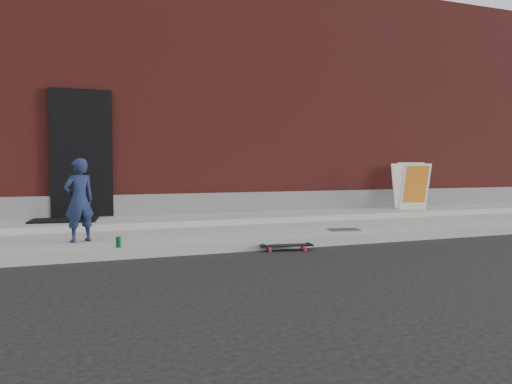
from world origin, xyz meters
name	(u,v)px	position (x,y,z in m)	size (l,w,h in m)	color
ground	(285,249)	(0.00, 0.00, 0.00)	(80.00, 80.00, 0.00)	black
sidewalk	(248,231)	(0.00, 1.50, 0.07)	(20.00, 3.00, 0.15)	gray
apron	(231,218)	(0.00, 2.40, 0.20)	(20.00, 1.20, 0.10)	gray
building	(178,117)	(0.00, 6.99, 2.50)	(20.00, 8.10, 5.00)	#5D1D19
child	(79,200)	(-2.71, 0.72, 0.71)	(0.41, 0.27, 1.13)	#171F40
skateboard	(287,246)	(-0.02, -0.12, 0.07)	(0.74, 0.32, 0.08)	#B61226
pizza_sign	(411,186)	(4.07, 2.41, 0.75)	(0.74, 0.82, 1.00)	silver
soda_can	(119,242)	(-2.27, 0.05, 0.22)	(0.07, 0.07, 0.13)	#187B3E
doormat	(65,220)	(-2.90, 2.64, 0.27)	(1.05, 0.85, 0.03)	black
utility_plate	(344,230)	(1.28, 0.51, 0.16)	(0.47, 0.30, 0.01)	#56565B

